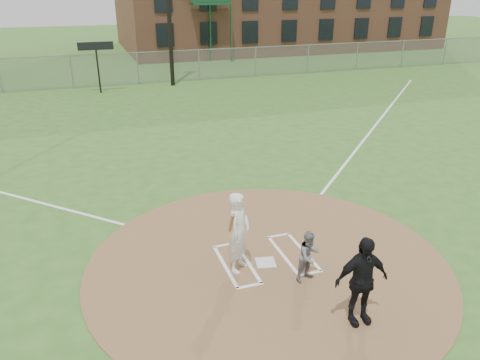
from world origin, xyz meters
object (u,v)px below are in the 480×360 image
object	(u,v)px
umpire	(361,281)
catcher	(309,256)
home_plate	(266,263)
batter_at_plate	(239,232)

from	to	relation	value
umpire	catcher	bearing A→B (deg)	103.74
catcher	umpire	bearing A→B (deg)	-96.60
home_plate	batter_at_plate	bearing A→B (deg)	-179.50
catcher	umpire	world-z (taller)	umpire
catcher	umpire	size ratio (longest dim) A/B	0.64
home_plate	catcher	size ratio (longest dim) A/B	0.38
batter_at_plate	umpire	bearing A→B (deg)	-56.79
catcher	batter_at_plate	size ratio (longest dim) A/B	0.62
home_plate	catcher	distance (m)	1.23
umpire	batter_at_plate	world-z (taller)	batter_at_plate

